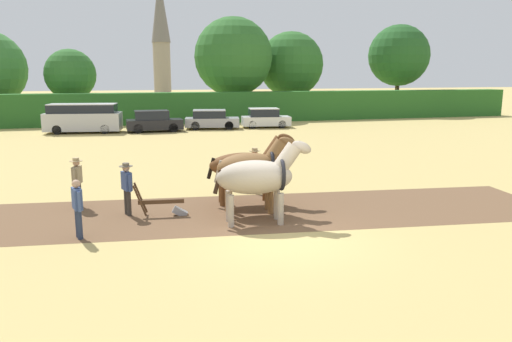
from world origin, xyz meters
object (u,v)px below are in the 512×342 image
object	(u,v)px
plow	(166,206)
parked_car_center	(265,118)
draft_horse_lead_right	(252,168)
farmer_onlooker_right	(77,179)
farmer_onlooker_left	(77,205)
parked_van	(83,118)
draft_horse_lead_left	(258,177)
tree_center	(233,57)
tree_center_right	(291,64)
parked_car_left	(154,122)
parked_car_center_left	(211,120)
church_spire	(161,33)
farmer_beside_team	(255,167)
draft_horse_trail_left	(248,165)
tree_center_left	(70,75)
farmer_at_plow	(127,185)
tree_right	(399,56)

from	to	relation	value
plow	parked_car_center	size ratio (longest dim) A/B	0.41
draft_horse_lead_right	farmer_onlooker_right	distance (m)	5.68
farmer_onlooker_left	parked_van	bearing A→B (deg)	78.55
draft_horse_lead_left	plow	distance (m)	3.09
farmer_onlooker_right	draft_horse_lead_left	bearing A→B (deg)	-18.02
tree_center	tree_center_right	xyz separation A→B (m)	(6.52, 2.10, -0.66)
parked_car_left	parked_car_center_left	world-z (taller)	parked_car_left
tree_center	church_spire	xyz separation A→B (m)	(-3.28, 40.91, 5.07)
tree_center	plow	size ratio (longest dim) A/B	5.82
tree_center	draft_horse_lead_right	xyz separation A→B (m)	(-6.78, -32.64, -4.39)
farmer_beside_team	parked_car_center_left	bearing A→B (deg)	73.57
plow	farmer_beside_team	size ratio (longest dim) A/B	0.99
draft_horse_trail_left	parked_car_left	size ratio (longest dim) A/B	0.73
farmer_onlooker_right	parked_car_center	xyz separation A→B (m)	(12.61, 21.64, -0.20)
farmer_onlooker_left	tree_center_left	bearing A→B (deg)	80.14
draft_horse_lead_left	parked_car_center_left	distance (m)	25.15
tree_center_right	draft_horse_trail_left	xyz separation A→B (m)	(-13.15, -33.61, -3.84)
tree_center_right	parked_car_center_left	bearing A→B (deg)	-133.31
draft_horse_trail_left	parked_van	world-z (taller)	draft_horse_trail_left
farmer_onlooker_right	parked_car_center_left	distance (m)	23.31
draft_horse_lead_left	farmer_at_plow	world-z (taller)	draft_horse_lead_left
parked_car_left	parked_car_center_left	bearing A→B (deg)	8.04
farmer_beside_team	farmer_onlooker_left	distance (m)	6.81
parked_car_center_left	farmer_at_plow	bearing A→B (deg)	-95.90
draft_horse_lead_left	parked_car_center_left	size ratio (longest dim) A/B	0.66
church_spire	plow	distance (m)	74.27
farmer_onlooker_right	parked_car_center	world-z (taller)	farmer_onlooker_right
farmer_onlooker_right	parked_van	world-z (taller)	parked_van
tree_right	farmer_onlooker_right	size ratio (longest dim) A/B	5.71
farmer_onlooker_right	parked_car_center_left	world-z (taller)	farmer_onlooker_right
farmer_onlooker_left	draft_horse_lead_right	bearing A→B (deg)	-1.01
tree_right	parked_car_center_left	distance (m)	24.50
farmer_at_plow	parked_car_left	bearing A→B (deg)	65.53
tree_center_right	tree_center_left	bearing A→B (deg)	-174.14
farmer_onlooker_right	parked_car_center	size ratio (longest dim) A/B	0.41
tree_center_right	farmer_onlooker_right	world-z (taller)	tree_center_right
draft_horse_trail_left	parked_car_left	bearing A→B (deg)	100.57
plow	draft_horse_trail_left	bearing A→B (deg)	22.95
church_spire	draft_horse_lead_right	xyz separation A→B (m)	(-3.50, -73.56, -9.46)
draft_horse_trail_left	farmer_onlooker_left	world-z (taller)	draft_horse_trail_left
church_spire	parked_car_center_left	world-z (taller)	church_spire
draft_horse_lead_left	farmer_beside_team	world-z (taller)	draft_horse_lead_left
parked_van	parked_car_left	bearing A→B (deg)	1.41
tree_center_right	tree_right	distance (m)	11.68
draft_horse_trail_left	farmer_onlooker_left	xyz separation A→B (m)	(-5.19, -2.35, -0.40)
farmer_onlooker_left	parked_car_center_left	distance (m)	26.30
tree_center	farmer_onlooker_right	xyz separation A→B (m)	(-12.06, -30.61, -4.86)
tree_center_right	farmer_beside_team	size ratio (longest dim) A/B	5.10
parked_van	parked_car_center	size ratio (longest dim) A/B	1.39
tree_center_left	tree_center_right	size ratio (longest dim) A/B	0.75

